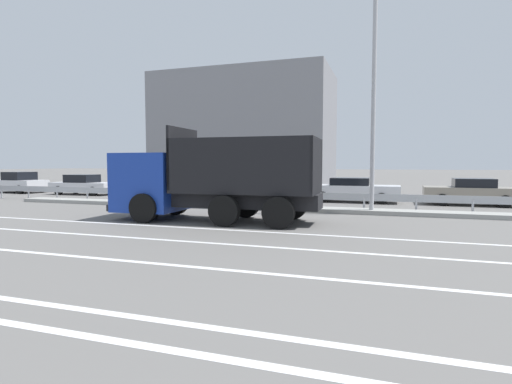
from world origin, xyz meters
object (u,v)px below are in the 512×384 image
(median_road_sign, at_px, (151,179))
(street_lamp_1, at_px, (374,73))
(parked_car_3, at_px, (249,186))
(parked_car_5, at_px, (471,191))
(parked_car_2, at_px, (160,185))
(parked_car_1, at_px, (84,184))
(parked_car_4, at_px, (353,189))
(dump_truck, at_px, (192,186))
(parked_car_0, at_px, (19,182))

(median_road_sign, relative_size, street_lamp_1, 0.24)
(parked_car_3, relative_size, parked_car_5, 1.13)
(parked_car_2, bearing_deg, parked_car_3, 83.96)
(parked_car_3, bearing_deg, parked_car_1, 87.65)
(parked_car_4, bearing_deg, parked_car_5, 91.44)
(median_road_sign, height_order, parked_car_5, median_road_sign)
(median_road_sign, height_order, parked_car_3, median_road_sign)
(dump_truck, relative_size, parked_car_0, 1.88)
(parked_car_5, bearing_deg, parked_car_4, 92.34)
(median_road_sign, xyz_separation_m, parked_car_0, (-14.37, 4.88, -0.58))
(median_road_sign, relative_size, parked_car_3, 0.50)
(parked_car_5, bearing_deg, parked_car_3, 92.97)
(street_lamp_1, bearing_deg, parked_car_5, 50.35)
(dump_truck, distance_m, median_road_sign, 5.89)
(parked_car_4, distance_m, parked_car_5, 5.80)
(dump_truck, distance_m, parked_car_0, 20.70)
(median_road_sign, distance_m, parked_car_1, 9.77)
(parked_car_2, bearing_deg, parked_car_0, -91.38)
(parked_car_1, bearing_deg, parked_car_5, 90.39)
(parked_car_2, xyz_separation_m, parked_car_3, (6.22, -0.33, 0.06))
(parked_car_2, bearing_deg, street_lamp_1, 64.39)
(parked_car_1, height_order, parked_car_2, parked_car_2)
(dump_truck, relative_size, parked_car_4, 1.56)
(parked_car_0, bearing_deg, parked_car_4, -86.53)
(parked_car_0, bearing_deg, dump_truck, -112.43)
(street_lamp_1, xyz_separation_m, parked_car_4, (-1.22, 5.44, -4.99))
(parked_car_1, bearing_deg, street_lamp_1, 74.41)
(median_road_sign, bearing_deg, parked_car_5, 18.81)
(median_road_sign, height_order, parked_car_0, median_road_sign)
(street_lamp_1, xyz_separation_m, parked_car_0, (-24.99, 5.23, -4.93))
(street_lamp_1, height_order, parked_car_4, street_lamp_1)
(street_lamp_1, distance_m, parked_car_0, 26.00)
(street_lamp_1, bearing_deg, median_road_sign, 178.12)
(street_lamp_1, relative_size, parked_car_2, 2.53)
(parked_car_3, height_order, parked_car_4, parked_car_3)
(parked_car_0, relative_size, parked_car_3, 0.82)
(parked_car_2, distance_m, parked_car_4, 12.16)
(parked_car_0, xyz_separation_m, parked_car_4, (23.76, 0.22, -0.06))
(street_lamp_1, relative_size, parked_car_0, 2.53)
(street_lamp_1, height_order, parked_car_2, street_lamp_1)
(parked_car_4, bearing_deg, street_lamp_1, 13.35)
(parked_car_3, xyz_separation_m, parked_car_4, (5.94, 0.21, -0.08))
(parked_car_3, bearing_deg, parked_car_0, 87.28)
(parked_car_5, bearing_deg, parked_car_1, 92.48)
(median_road_sign, relative_size, parked_car_0, 0.61)
(median_road_sign, distance_m, street_lamp_1, 11.48)
(dump_truck, height_order, parked_car_5, dump_truck)
(street_lamp_1, distance_m, parked_car_3, 10.14)
(parked_car_1, distance_m, parked_car_3, 11.94)
(parked_car_2, relative_size, parked_car_3, 0.82)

